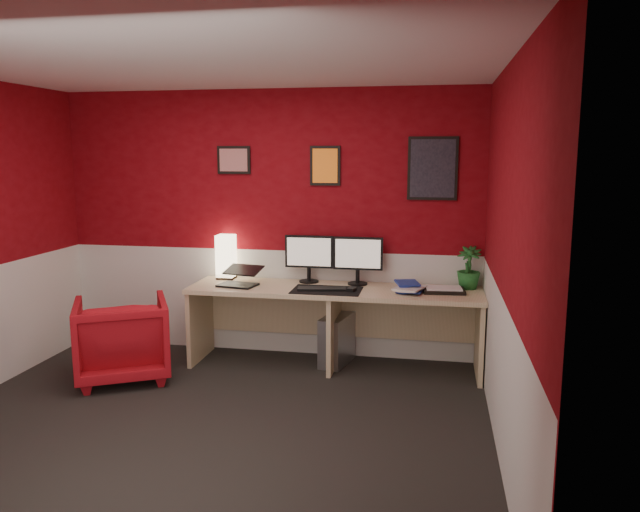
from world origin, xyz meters
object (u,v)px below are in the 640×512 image
(desk, at_px, (334,328))
(zen_tray, at_px, (444,290))
(monitor_left, at_px, (309,251))
(shoji_lamp, at_px, (226,258))
(armchair, at_px, (122,339))
(potted_plant, at_px, (469,268))
(laptop, at_px, (237,274))
(pc_tower, at_px, (337,340))
(monitor_right, at_px, (358,253))

(desk, height_order, zen_tray, zen_tray)
(desk, distance_m, monitor_left, 0.74)
(shoji_lamp, relative_size, armchair, 0.52)
(monitor_left, distance_m, potted_plant, 1.44)
(laptop, bearing_deg, pc_tower, 21.95)
(monitor_left, distance_m, armchair, 1.81)
(pc_tower, xyz_separation_m, armchair, (-1.75, -0.71, 0.12))
(shoji_lamp, relative_size, laptop, 1.21)
(laptop, height_order, potted_plant, potted_plant)
(monitor_left, height_order, potted_plant, monitor_left)
(shoji_lamp, xyz_separation_m, potted_plant, (2.25, -0.03, -0.01))
(monitor_left, bearing_deg, zen_tray, -8.93)
(shoji_lamp, height_order, zen_tray, shoji_lamp)
(desk, relative_size, shoji_lamp, 6.50)
(laptop, bearing_deg, monitor_right, 24.92)
(laptop, xyz_separation_m, monitor_right, (1.06, 0.27, 0.18))
(monitor_right, bearing_deg, shoji_lamp, 178.18)
(monitor_right, xyz_separation_m, zen_tray, (0.77, -0.17, -0.28))
(shoji_lamp, height_order, potted_plant, shoji_lamp)
(laptop, bearing_deg, desk, 15.57)
(desk, xyz_separation_m, laptop, (-0.87, -0.07, 0.47))
(laptop, distance_m, pc_tower, 1.09)
(shoji_lamp, distance_m, armchair, 1.21)
(monitor_left, bearing_deg, desk, -37.88)
(shoji_lamp, relative_size, pc_tower, 0.89)
(potted_plant, bearing_deg, zen_tray, -139.16)
(shoji_lamp, xyz_separation_m, zen_tray, (2.04, -0.21, -0.18))
(monitor_left, height_order, pc_tower, monitor_left)
(armchair, bearing_deg, pc_tower, 173.55)
(shoji_lamp, height_order, monitor_left, monitor_left)
(monitor_right, xyz_separation_m, armchair, (-1.92, -0.80, -0.67))
(zen_tray, distance_m, pc_tower, 1.08)
(monitor_right, relative_size, zen_tray, 1.66)
(monitor_left, xyz_separation_m, monitor_right, (0.46, -0.02, 0.00))
(monitor_left, distance_m, pc_tower, 0.85)
(desk, xyz_separation_m, armchair, (-1.74, -0.61, -0.02))
(shoji_lamp, distance_m, monitor_left, 0.81)
(desk, distance_m, pc_tower, 0.17)
(desk, distance_m, zen_tray, 1.03)
(shoji_lamp, distance_m, zen_tray, 2.06)
(desk, xyz_separation_m, potted_plant, (1.17, 0.20, 0.55))
(laptop, xyz_separation_m, zen_tray, (1.83, 0.09, -0.09))
(shoji_lamp, bearing_deg, monitor_right, -1.82)
(shoji_lamp, bearing_deg, pc_tower, -6.89)
(shoji_lamp, xyz_separation_m, laptop, (0.21, -0.31, -0.09))
(shoji_lamp, height_order, armchair, shoji_lamp)
(shoji_lamp, bearing_deg, monitor_left, -1.49)
(monitor_right, relative_size, armchair, 0.76)
(monitor_right, relative_size, pc_tower, 1.29)
(desk, bearing_deg, monitor_left, 142.12)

